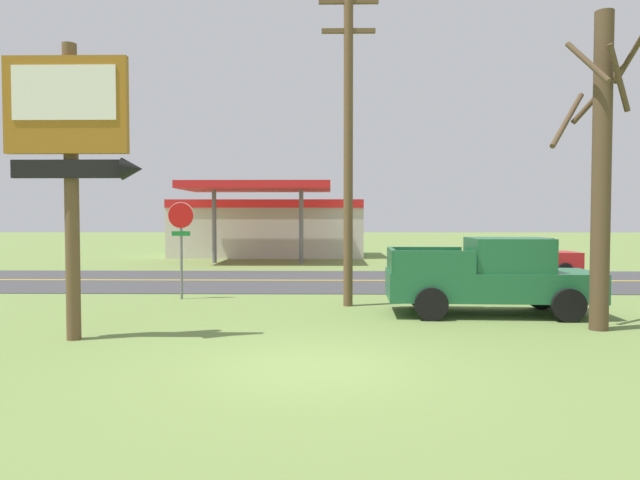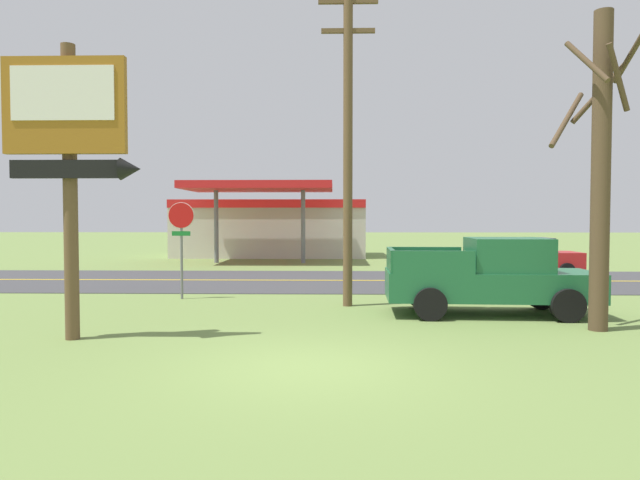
{
  "view_description": "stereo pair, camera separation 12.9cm",
  "coord_description": "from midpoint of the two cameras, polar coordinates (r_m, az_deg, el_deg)",
  "views": [
    {
      "loc": [
        0.3,
        -9.28,
        2.46
      ],
      "look_at": [
        0.0,
        8.0,
        1.8
      ],
      "focal_mm": 31.93,
      "sensor_mm": 36.0,
      "label": 1
    },
    {
      "loc": [
        0.43,
        -9.28,
        2.46
      ],
      "look_at": [
        0.0,
        8.0,
        1.8
      ],
      "focal_mm": 31.93,
      "sensor_mm": 36.0,
      "label": 2
    }
  ],
  "objects": [
    {
      "name": "road_asphalt",
      "position": [
        22.41,
        0.49,
        -4.09
      ],
      "size": [
        140.0,
        8.0,
        0.02
      ],
      "primitive_type": "cube",
      "color": "#3D3D3F",
      "rests_on": "ground"
    },
    {
      "name": "road_centre_line",
      "position": [
        22.41,
        0.49,
        -4.05
      ],
      "size": [
        126.0,
        0.2,
        0.01
      ],
      "primitive_type": "cube",
      "color": "gold",
      "rests_on": "road_asphalt"
    },
    {
      "name": "pickup_green_parked_on_lawn",
      "position": [
        15.2,
        17.06,
        -3.56
      ],
      "size": [
        5.27,
        2.4,
        1.96
      ],
      "color": "#1E6038",
      "rests_on": "ground"
    },
    {
      "name": "motel_sign",
      "position": [
        12.47,
        -23.5,
        9.08
      ],
      "size": [
        2.72,
        0.54,
        5.94
      ],
      "color": "brown",
      "rests_on": "ground"
    },
    {
      "name": "car_red_near_lane",
      "position": [
        25.69,
        20.12,
        -1.58
      ],
      "size": [
        4.2,
        2.0,
        1.64
      ],
      "color": "red",
      "rests_on": "ground"
    },
    {
      "name": "gas_station",
      "position": [
        37.05,
        -4.83,
        1.38
      ],
      "size": [
        12.0,
        11.5,
        4.4
      ],
      "color": "beige",
      "rests_on": "ground"
    },
    {
      "name": "utility_pole",
      "position": [
        16.07,
        3.05,
        10.31
      ],
      "size": [
        1.65,
        0.26,
        8.93
      ],
      "color": "brown",
      "rests_on": "ground"
    },
    {
      "name": "bare_tree",
      "position": [
        13.92,
        26.54,
        6.87
      ],
      "size": [
        1.9,
        1.9,
        6.93
      ],
      "color": "brown",
      "rests_on": "ground"
    },
    {
      "name": "stop_sign",
      "position": [
        17.76,
        -13.53,
        0.73
      ],
      "size": [
        0.8,
        0.08,
        2.95
      ],
      "color": "slate",
      "rests_on": "ground"
    },
    {
      "name": "ground_plane",
      "position": [
        9.61,
        -0.83,
        -12.66
      ],
      "size": [
        180.0,
        180.0,
        0.0
      ],
      "primitive_type": "plane",
      "color": "olive"
    }
  ]
}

